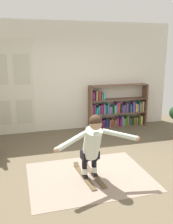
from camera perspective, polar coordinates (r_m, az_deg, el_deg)
The scene contains 7 objects.
ground_plane at distance 4.78m, azimuth 2.03°, elevation -13.04°, with size 7.20×7.20×0.00m, color brown.
back_wall at distance 6.81m, azimuth -4.65°, elevation 7.93°, with size 6.00×0.10×2.90m, color silver.
double_door at distance 6.65m, azimuth -16.73°, elevation 5.32°, with size 1.22×0.05×2.45m.
rug at distance 4.54m, azimuth 0.63°, elevation -14.51°, with size 2.11×1.62×0.01m, color gray.
bookshelf at distance 7.18m, azimuth 6.83°, elevation 0.38°, with size 1.72×0.30×1.21m.
skis_pair at distance 4.56m, azimuth 0.48°, elevation -14.12°, with size 0.35×0.99×0.07m.
person_skier at distance 4.13m, azimuth 1.40°, elevation -6.96°, with size 1.44×0.64×1.12m.
Camera 1 is at (-1.32, -4.04, 2.18)m, focal length 39.94 mm.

